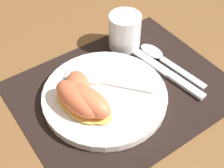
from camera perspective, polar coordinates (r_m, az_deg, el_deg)
name	(u,v)px	position (r m, az deg, el deg)	size (l,w,h in m)	color
ground_plane	(123,90)	(0.63, 1.99, -1.16)	(3.00, 3.00, 0.00)	brown
placemat	(123,90)	(0.62, 1.99, -1.04)	(0.41, 0.33, 0.00)	black
plate	(104,95)	(0.60, -1.40, -2.08)	(0.24, 0.24, 0.02)	white
juice_glass	(125,33)	(0.70, 2.34, 9.35)	(0.07, 0.07, 0.08)	silver
knife	(163,70)	(0.66, 9.38, 2.51)	(0.04, 0.22, 0.01)	silver
spoon	(160,57)	(0.69, 8.71, 4.98)	(0.05, 0.18, 0.01)	silver
fork	(102,81)	(0.61, -1.76, 0.56)	(0.13, 0.15, 0.00)	silver
citrus_wedge_0	(78,93)	(0.58, -6.21, -1.56)	(0.09, 0.12, 0.04)	#F7C656
citrus_wedge_1	(78,101)	(0.56, -6.15, -3.16)	(0.07, 0.12, 0.04)	#F7C656
citrus_wedge_2	(87,102)	(0.56, -4.55, -3.26)	(0.08, 0.12, 0.05)	#F7C656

